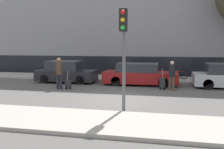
{
  "coord_description": "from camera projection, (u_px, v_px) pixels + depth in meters",
  "views": [
    {
      "loc": [
        2.21,
        -11.32,
        2.54
      ],
      "look_at": [
        -0.58,
        1.8,
        0.95
      ],
      "focal_mm": 40.0,
      "sensor_mm": 36.0,
      "label": 1
    }
  ],
  "objects": [
    {
      "name": "ground_plane",
      "position": [
        116.0,
        99.0,
        11.75
      ],
      "size": [
        80.0,
        80.0,
        0.0
      ],
      "primitive_type": "plane",
      "color": "#565451"
    },
    {
      "name": "sidewalk_near",
      "position": [
        94.0,
        122.0,
        8.1
      ],
      "size": [
        28.0,
        2.5,
        0.12
      ],
      "color": "#A39E93",
      "rests_on": "ground_plane"
    },
    {
      "name": "sidewalk_far",
      "position": [
        134.0,
        79.0,
        18.54
      ],
      "size": [
        28.0,
        3.0,
        0.12
      ],
      "color": "#A39E93",
      "rests_on": "ground_plane"
    },
    {
      "name": "building_facade",
      "position": [
        140.0,
        4.0,
        21.35
      ],
      "size": [
        28.0,
        2.87,
        12.04
      ],
      "color": "gray",
      "rests_on": "ground_plane"
    },
    {
      "name": "parked_car_0",
      "position": [
        66.0,
        72.0,
        17.04
      ],
      "size": [
        4.01,
        1.74,
        1.47
      ],
      "color": "black",
      "rests_on": "ground_plane"
    },
    {
      "name": "parked_car_1",
      "position": [
        140.0,
        75.0,
        15.99
      ],
      "size": [
        4.68,
        1.85,
        1.38
      ],
      "color": "maroon",
      "rests_on": "ground_plane"
    },
    {
      "name": "pedestrian_left",
      "position": [
        59.0,
        71.0,
        14.4
      ],
      "size": [
        0.35,
        0.34,
        1.81
      ],
      "rotation": [
        0.0,
        0.0,
        3.18
      ],
      "color": "#23232D",
      "rests_on": "ground_plane"
    },
    {
      "name": "trolley_left",
      "position": [
        68.0,
        84.0,
        14.4
      ],
      "size": [
        0.34,
        0.29,
        1.06
      ],
      "color": "#262628",
      "rests_on": "ground_plane"
    },
    {
      "name": "pedestrian_right",
      "position": [
        172.0,
        74.0,
        13.95
      ],
      "size": [
        0.34,
        0.34,
        1.66
      ],
      "rotation": [
        0.0,
        0.0,
        -0.35
      ],
      "color": "#4C4233",
      "rests_on": "ground_plane"
    },
    {
      "name": "trolley_right",
      "position": [
        162.0,
        83.0,
        14.31
      ],
      "size": [
        0.34,
        0.29,
        1.2
      ],
      "color": "#262628",
      "rests_on": "ground_plane"
    },
    {
      "name": "traffic_light",
      "position": [
        124.0,
        40.0,
        8.99
      ],
      "size": [
        0.28,
        0.47,
        3.82
      ],
      "color": "#515154",
      "rests_on": "ground_plane"
    },
    {
      "name": "parked_bicycle",
      "position": [
        176.0,
        74.0,
        17.86
      ],
      "size": [
        1.77,
        0.06,
        0.96
      ],
      "color": "black",
      "rests_on": "sidewalk_far"
    }
  ]
}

